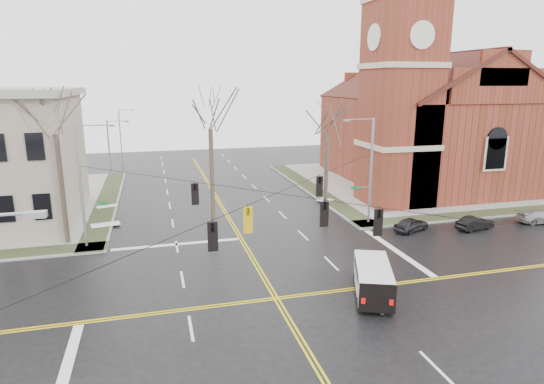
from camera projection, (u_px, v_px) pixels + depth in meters
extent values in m
plane|color=black|center=(276.00, 298.00, 25.94)|extent=(120.00, 120.00, 0.00)
cube|color=gray|center=(419.00, 182.00, 55.63)|extent=(30.00, 30.00, 0.15)
cube|color=#2E3B20|center=(312.00, 188.00, 52.17)|extent=(2.00, 30.00, 0.02)
cube|color=#2E3B20|center=(501.00, 212.00, 42.65)|extent=(30.00, 2.00, 0.02)
cube|color=#2E3B20|center=(107.00, 201.00, 46.59)|extent=(2.00, 30.00, 0.02)
cube|color=gold|center=(274.00, 299.00, 25.91)|extent=(0.12, 100.00, 0.01)
cube|color=gold|center=(278.00, 298.00, 25.97)|extent=(0.12, 100.00, 0.01)
cube|color=gold|center=(277.00, 299.00, 25.83)|extent=(100.00, 0.12, 0.01)
cube|color=gold|center=(276.00, 297.00, 26.06)|extent=(100.00, 0.12, 0.01)
cube|color=silver|center=(176.00, 244.00, 34.56)|extent=(9.50, 0.50, 0.01)
cube|color=silver|center=(62.00, 384.00, 18.63)|extent=(0.50, 9.50, 0.01)
cube|color=silver|center=(396.00, 251.00, 33.25)|extent=(0.50, 9.50, 0.01)
cube|color=brown|center=(399.00, 103.00, 43.77)|extent=(6.00, 6.00, 20.00)
cylinder|color=silver|center=(422.00, 35.00, 39.49)|extent=(2.40, 0.15, 2.40)
cylinder|color=silver|center=(374.00, 37.00, 41.59)|extent=(0.15, 2.40, 2.40)
cube|color=brown|center=(424.00, 141.00, 55.65)|extent=(18.00, 24.00, 10.00)
cube|color=brown|center=(378.00, 177.00, 48.39)|extent=(2.00, 5.00, 4.40)
cylinder|color=gray|center=(371.00, 171.00, 38.51)|extent=(0.20, 0.20, 9.00)
cylinder|color=gray|center=(364.00, 187.00, 38.68)|extent=(1.20, 0.06, 0.06)
cube|color=#116525|center=(356.00, 188.00, 38.50)|extent=(0.90, 0.04, 0.25)
cylinder|color=gray|center=(360.00, 119.00, 37.16)|extent=(2.40, 0.08, 0.08)
cube|color=gray|center=(347.00, 120.00, 36.88)|extent=(0.50, 0.22, 0.15)
cylinder|color=gray|center=(81.00, 187.00, 32.78)|extent=(0.20, 0.20, 9.00)
cylinder|color=gray|center=(91.00, 204.00, 33.24)|extent=(1.20, 0.06, 0.06)
cube|color=#116525|center=(101.00, 204.00, 33.42)|extent=(0.90, 0.04, 0.25)
cylinder|color=gray|center=(93.00, 125.00, 32.03)|extent=(2.40, 0.08, 0.08)
cube|color=gray|center=(111.00, 126.00, 32.34)|extent=(0.50, 0.22, 0.15)
cube|color=gray|center=(35.00, 215.00, 10.75)|extent=(0.50, 0.22, 0.15)
cylinder|color=black|center=(276.00, 193.00, 24.47)|extent=(23.02, 23.02, 0.03)
cylinder|color=black|center=(276.00, 193.00, 24.47)|extent=(23.02, 23.02, 0.03)
imported|color=black|center=(213.00, 237.00, 19.90)|extent=(0.21, 0.26, 1.30)
imported|color=black|center=(319.00, 186.00, 29.41)|extent=(0.21, 0.26, 1.30)
imported|color=gold|center=(248.00, 220.00, 22.28)|extent=(0.21, 0.26, 1.30)
imported|color=black|center=(195.00, 194.00, 27.41)|extent=(0.21, 0.26, 1.30)
imported|color=black|center=(378.00, 222.00, 21.89)|extent=(0.21, 0.26, 1.30)
imported|color=black|center=(324.00, 214.00, 23.27)|extent=(0.21, 0.26, 1.30)
cylinder|color=gray|center=(110.00, 158.00, 48.57)|extent=(0.16, 0.16, 8.00)
cylinder|color=gray|center=(117.00, 121.00, 47.90)|extent=(2.00, 0.07, 0.07)
cube|color=gray|center=(127.00, 121.00, 48.16)|extent=(0.45, 0.20, 0.13)
cylinder|color=gray|center=(120.00, 137.00, 67.35)|extent=(0.16, 0.16, 8.00)
cylinder|color=gray|center=(126.00, 110.00, 66.68)|extent=(2.00, 0.07, 0.07)
cube|color=gray|center=(133.00, 110.00, 66.94)|extent=(0.45, 0.20, 0.13)
cube|color=white|center=(373.00, 278.00, 25.97)|extent=(3.56, 5.23, 1.56)
cube|color=white|center=(370.00, 268.00, 27.97)|extent=(2.06, 1.47, 1.10)
cube|color=black|center=(370.00, 258.00, 28.16)|extent=(1.62, 0.73, 0.74)
cube|color=black|center=(373.00, 269.00, 26.02)|extent=(3.00, 3.78, 0.51)
cube|color=#B70C0A|center=(363.00, 301.00, 23.70)|extent=(0.23, 0.14, 0.31)
cube|color=#B70C0A|center=(391.00, 302.00, 23.53)|extent=(0.23, 0.14, 0.31)
cube|color=black|center=(372.00, 291.00, 26.16)|extent=(3.62, 5.29, 0.09)
cylinder|color=black|center=(356.00, 278.00, 27.80)|extent=(0.47, 0.70, 0.66)
cylinder|color=black|center=(384.00, 280.00, 27.60)|extent=(0.47, 0.70, 0.66)
cylinder|color=black|center=(359.00, 303.00, 24.70)|extent=(0.47, 0.70, 0.66)
cylinder|color=black|center=(391.00, 305.00, 24.50)|extent=(0.47, 0.70, 0.66)
imported|color=black|center=(411.00, 224.00, 37.54)|extent=(3.61, 2.51, 1.14)
imported|color=black|center=(475.00, 223.00, 37.90)|extent=(3.56, 1.81, 1.12)
imported|color=#9A9A9C|center=(540.00, 216.00, 39.72)|extent=(4.14, 2.13, 1.15)
cylinder|color=#3D3326|center=(62.00, 190.00, 33.63)|extent=(0.36, 0.36, 8.21)
cylinder|color=#3D3326|center=(212.00, 179.00, 37.38)|extent=(0.36, 0.36, 8.21)
cylinder|color=#3D3326|center=(326.00, 181.00, 39.48)|extent=(0.36, 0.36, 7.03)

